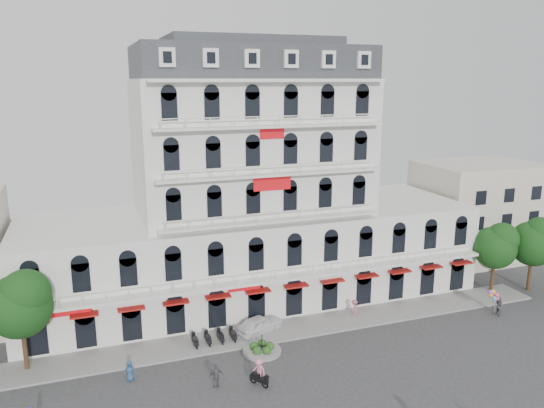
{
  "coord_description": "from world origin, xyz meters",
  "views": [
    {
      "loc": [
        -15.59,
        -31.68,
        21.95
      ],
      "look_at": [
        -0.69,
        10.0,
        11.51
      ],
      "focal_mm": 35.0,
      "sensor_mm": 36.0,
      "label": 1
    }
  ],
  "objects": [
    {
      "name": "ground",
      "position": [
        0.0,
        0.0,
        0.0
      ],
      "size": [
        120.0,
        120.0,
        0.0
      ],
      "primitive_type": "plane",
      "color": "#38383A",
      "rests_on": "ground"
    },
    {
      "name": "sidewalk",
      "position": [
        0.0,
        9.0,
        0.08
      ],
      "size": [
        53.0,
        4.0,
        0.16
      ],
      "primitive_type": "cube",
      "color": "gray",
      "rests_on": "ground"
    },
    {
      "name": "main_building",
      "position": [
        0.0,
        18.0,
        9.96
      ],
      "size": [
        45.0,
        15.0,
        25.8
      ],
      "color": "silver",
      "rests_on": "ground"
    },
    {
      "name": "flank_building_east",
      "position": [
        30.0,
        20.0,
        6.0
      ],
      "size": [
        14.0,
        10.0,
        12.0
      ],
      "primitive_type": "cube",
      "color": "beige",
      "rests_on": "ground"
    },
    {
      "name": "traffic_island",
      "position": [
        -3.0,
        6.0,
        0.26
      ],
      "size": [
        3.2,
        3.2,
        1.6
      ],
      "color": "gray",
      "rests_on": "ground"
    },
    {
      "name": "parked_scooter_row",
      "position": [
        -6.35,
        8.8,
        0.0
      ],
      "size": [
        4.4,
        1.8,
        1.1
      ],
      "primitive_type": null,
      "color": "black",
      "rests_on": "ground"
    },
    {
      "name": "tree_west_inner",
      "position": [
        -20.95,
        9.48,
        5.68
      ],
      "size": [
        4.76,
        4.76,
        8.25
      ],
      "color": "#382314",
      "rests_on": "ground"
    },
    {
      "name": "tree_east_inner",
      "position": [
        24.05,
        9.98,
        5.21
      ],
      "size": [
        4.4,
        4.37,
        7.57
      ],
      "color": "#382314",
      "rests_on": "ground"
    },
    {
      "name": "tree_east_outer",
      "position": [
        28.05,
        8.98,
        5.55
      ],
      "size": [
        4.65,
        4.65,
        8.05
      ],
      "color": "#382314",
      "rests_on": "ground"
    },
    {
      "name": "parked_car",
      "position": [
        -2.03,
        9.5,
        0.77
      ],
      "size": [
        4.89,
        3.46,
        1.54
      ],
      "primitive_type": "imported",
      "rotation": [
        0.0,
        0.0,
        1.98
      ],
      "color": "white",
      "rests_on": "ground"
    },
    {
      "name": "rider_center",
      "position": [
        -4.75,
        1.46,
        1.13
      ],
      "size": [
        1.13,
        1.47,
        2.15
      ],
      "rotation": [
        0.0,
        0.0,
        5.31
      ],
      "color": "black",
      "rests_on": "ground"
    },
    {
      "name": "pedestrian_left",
      "position": [
        -13.61,
        5.34,
        0.78
      ],
      "size": [
        0.83,
        0.61,
        1.56
      ],
      "primitive_type": "imported",
      "rotation": [
        0.0,
        0.0,
        -0.16
      ],
      "color": "navy",
      "rests_on": "ground"
    },
    {
      "name": "pedestrian_mid",
      "position": [
        -7.76,
        2.28,
        0.93
      ],
      "size": [
        1.09,
        0.48,
        1.85
      ],
      "primitive_type": "imported",
      "rotation": [
        0.0,
        0.0,
        3.16
      ],
      "color": "#525459",
      "rests_on": "ground"
    },
    {
      "name": "pedestrian_right",
      "position": [
        7.42,
        9.5,
        0.84
      ],
      "size": [
        1.23,
        1.18,
        1.68
      ],
      "primitive_type": "imported",
      "rotation": [
        0.0,
        0.0,
        3.84
      ],
      "color": "#B8616B",
      "rests_on": "ground"
    },
    {
      "name": "balloon_vendor",
      "position": [
        20.28,
        5.14,
        1.25
      ],
      "size": [
        1.34,
        1.29,
        2.45
      ],
      "color": "#56545B",
      "rests_on": "ground"
    }
  ]
}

